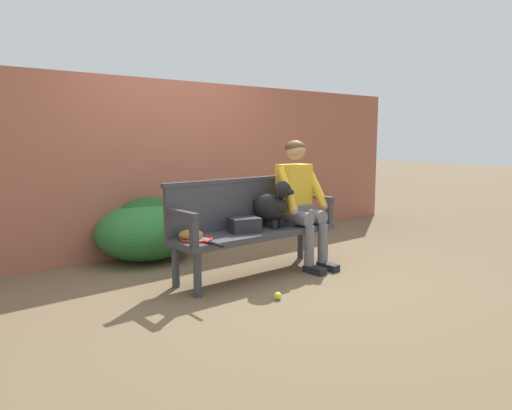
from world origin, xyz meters
The scene contains 14 objects.
ground_plane centered at (0.00, 0.00, 0.00)m, with size 40.00×40.00×0.00m, color brown.
brick_garden_fence centered at (0.00, 1.66, 1.01)m, with size 8.00×0.30×2.02m, color #9E5642.
hedge_bush_mid_left centered at (-0.52, 1.25, 0.31)m, with size 1.15×1.00×0.63m, color #286B2D.
hedge_bush_far_left centered at (-0.47, 1.30, 0.34)m, with size 0.91×0.65×0.69m, color #194C1E.
garden_bench centered at (0.00, 0.00, 0.39)m, with size 1.77×0.48×0.45m.
bench_backrest centered at (0.00, 0.21, 0.71)m, with size 1.81×0.06×0.50m.
bench_armrest_left_end centered at (-0.85, -0.09, 0.65)m, with size 0.06×0.48×0.28m.
bench_armrest_right_end centered at (0.85, -0.09, 0.65)m, with size 0.06×0.48×0.28m.
person_seated centered at (0.58, -0.01, 0.72)m, with size 0.56×0.64×1.32m.
dog_on_bench centered at (0.21, -0.01, 0.69)m, with size 0.31×0.47×0.48m.
tennis_racket centered at (-0.69, -0.03, 0.46)m, with size 0.30×0.57×0.03m.
baseball_glove centered at (-0.72, 0.05, 0.50)m, with size 0.22×0.17×0.09m, color #9E6B2D.
sports_bag centered at (-0.14, 0.00, 0.52)m, with size 0.28×0.20×0.14m, color #232328.
tennis_ball centered at (-0.34, -0.68, 0.03)m, with size 0.07×0.07×0.07m, color #CCDB33.
Camera 1 is at (-3.05, -3.59, 1.37)m, focal length 34.47 mm.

